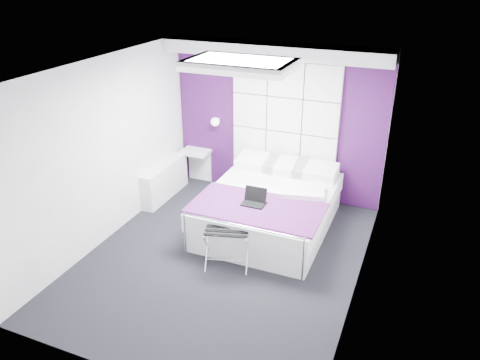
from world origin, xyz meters
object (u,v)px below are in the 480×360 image
object	(u,v)px
laptop	(255,200)
luggage_rack	(227,247)
bed	(270,207)
wall_lamp	(216,121)
nightstand	(196,152)
radiator	(165,181)

from	to	relation	value
laptop	luggage_rack	bearing A→B (deg)	-100.58
luggage_rack	bed	bearing A→B (deg)	65.24
laptop	wall_lamp	bearing A→B (deg)	130.36
nightstand	wall_lamp	bearing A→B (deg)	5.73
nightstand	luggage_rack	size ratio (longest dim) A/B	0.88
radiator	bed	size ratio (longest dim) A/B	0.54
nightstand	luggage_rack	world-z (taller)	nightstand
wall_lamp	luggage_rack	xyz separation A→B (m)	(1.17, -2.18, -0.94)
luggage_rack	laptop	distance (m)	0.80
wall_lamp	radiator	distance (m)	1.35
bed	luggage_rack	size ratio (longest dim) A/B	3.93
wall_lamp	nightstand	world-z (taller)	wall_lamp
radiator	luggage_rack	world-z (taller)	radiator
luggage_rack	wall_lamp	bearing A→B (deg)	102.58
bed	laptop	size ratio (longest dim) A/B	6.93
wall_lamp	radiator	world-z (taller)	wall_lamp
wall_lamp	bed	xyz separation A→B (m)	(1.36, -1.03, -0.89)
wall_lamp	laptop	size ratio (longest dim) A/B	0.47
bed	laptop	xyz separation A→B (m)	(-0.06, -0.48, 0.35)
laptop	bed	bearing A→B (deg)	82.12
nightstand	radiator	bearing A→B (deg)	-108.55
bed	luggage_rack	distance (m)	1.17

